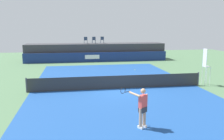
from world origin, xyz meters
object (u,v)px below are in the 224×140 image
object	(u,v)px
umpire_chair	(206,64)
net_post_far	(198,79)
net_post_near	(26,85)
spectator_chair_far_left	(86,40)
spectator_chair_left	(94,40)
tennis_ball	(135,70)
tennis_player	(142,107)
spectator_chair_center	(102,40)

from	to	relation	value
umpire_chair	net_post_far	size ratio (longest dim) A/B	2.76
net_post_near	net_post_far	bearing A→B (deg)	0.00
spectator_chair_far_left	net_post_near	size ratio (longest dim) A/B	0.89
spectator_chair_far_left	spectator_chair_left	xyz separation A→B (m)	(1.09, 0.27, 0.00)
umpire_chair	spectator_chair_left	bearing A→B (deg)	114.52
net_post_far	tennis_ball	bearing A→B (deg)	113.32
tennis_player	tennis_ball	distance (m)	14.28
tennis_ball	umpire_chair	bearing A→B (deg)	-63.30
spectator_chair_far_left	umpire_chair	bearing A→B (deg)	-61.79
tennis_player	spectator_chair_center	bearing A→B (deg)	87.28
spectator_chair_left	tennis_player	distance (m)	22.14
spectator_chair_far_left	net_post_near	world-z (taller)	spectator_chair_far_left
spectator_chair_center	tennis_player	distance (m)	22.39
tennis_player	spectator_chair_far_left	bearing A→B (deg)	93.01
umpire_chair	tennis_player	distance (m)	9.71
tennis_player	tennis_ball	size ratio (longest dim) A/B	26.03
net_post_far	spectator_chair_left	bearing A→B (deg)	112.92
tennis_player	spectator_chair_left	bearing A→B (deg)	90.16
spectator_chair_center	net_post_near	size ratio (longest dim) A/B	0.89
umpire_chair	net_post_near	world-z (taller)	umpire_chair
spectator_chair_left	tennis_player	size ratio (longest dim) A/B	0.50
spectator_chair_far_left	tennis_ball	xyz separation A→B (m)	(4.51, -7.96, -2.66)
net_post_near	tennis_ball	xyz separation A→B (m)	(9.36, 7.05, -0.46)
spectator_chair_center	umpire_chair	bearing A→B (deg)	-69.35
umpire_chair	spectator_chair_center	bearing A→B (deg)	110.65
spectator_chair_far_left	tennis_player	world-z (taller)	spectator_chair_far_left
spectator_chair_left	spectator_chair_center	world-z (taller)	same
spectator_chair_far_left	net_post_far	distance (m)	16.94
spectator_chair_center	net_post_near	distance (m)	17.18
spectator_chair_far_left	spectator_chair_center	distance (m)	2.26
tennis_ball	net_post_far	bearing A→B (deg)	-66.68
spectator_chair_far_left	umpire_chair	world-z (taller)	spectator_chair_far_left
tennis_player	tennis_ball	xyz separation A→B (m)	(3.36, 13.85, -0.92)
umpire_chair	tennis_ball	xyz separation A→B (m)	(-3.55, 7.06, -1.55)
spectator_chair_far_left	spectator_chair_center	bearing A→B (deg)	12.74
spectator_chair_center	tennis_player	size ratio (longest dim) A/B	0.50
spectator_chair_center	umpire_chair	size ratio (longest dim) A/B	0.32
spectator_chair_far_left	net_post_near	bearing A→B (deg)	-107.93
tennis_ball	spectator_chair_left	bearing A→B (deg)	112.58
spectator_chair_center	net_post_near	world-z (taller)	spectator_chair_center
spectator_chair_far_left	umpire_chair	distance (m)	17.07
spectator_chair_far_left	net_post_far	size ratio (longest dim) A/B	0.89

